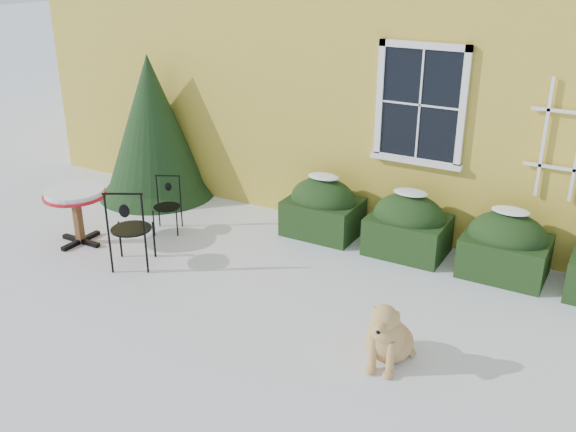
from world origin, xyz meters
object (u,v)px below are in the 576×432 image
Objects in this scene: evergreen_shrub at (154,140)px; patio_chair_near at (130,228)px; patio_chair_far at (167,204)px; bistro_table at (75,199)px; dog at (387,337)px.

patio_chair_near is at bearing -56.27° from evergreen_shrub.
patio_chair_far is at bearing -101.85° from patio_chair_near.
bistro_table is at bearing -157.03° from patio_chair_far.
bistro_table is at bearing 167.66° from dog.
evergreen_shrub is 5.86m from dog.
patio_chair_near is at bearing 168.46° from dog.
evergreen_shrub is at bearing 147.35° from dog.
patio_chair_near reaches higher than dog.
evergreen_shrub is at bearing -85.13° from patio_chair_near.
patio_chair_near is 1.22m from patio_chair_far.
dog is (4.86, -0.53, -0.36)m from bistro_table.
evergreen_shrub is at bearing 99.35° from bistro_table.
patio_chair_far is (-0.35, 1.16, -0.14)m from patio_chair_near.
evergreen_shrub is 2.71× the size of bistro_table.
bistro_table is at bearing -37.66° from patio_chair_near.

